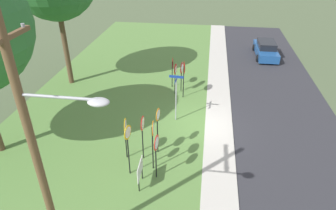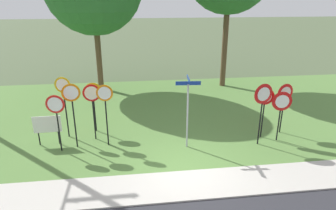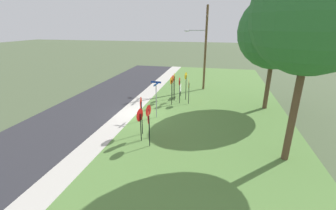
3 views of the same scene
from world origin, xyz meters
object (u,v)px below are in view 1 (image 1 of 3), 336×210
(stop_sign_far_left, at_px, (128,140))
(stop_sign_near_left, at_px, (143,129))
(yield_sign_far_left, at_px, (173,65))
(yield_sign_near_left, at_px, (184,71))
(notice_board, at_px, (140,170))
(stop_sign_center_tall, at_px, (158,122))
(stop_sign_far_center, at_px, (153,135))
(parked_sedan_distant, at_px, (266,49))
(street_name_post, at_px, (176,94))
(utility_pole, at_px, (38,145))
(stop_sign_near_right, at_px, (125,130))
(stop_sign_far_right, at_px, (156,148))
(yield_sign_far_right, at_px, (182,70))
(yield_sign_near_right, at_px, (176,72))

(stop_sign_far_left, bearing_deg, stop_sign_near_left, -8.02)
(yield_sign_far_left, bearing_deg, stop_sign_near_left, 166.55)
(yield_sign_near_left, relative_size, notice_board, 2.08)
(stop_sign_far_left, xyz_separation_m, yield_sign_far_left, (9.33, -0.80, -0.24))
(stop_sign_far_left, xyz_separation_m, stop_sign_center_tall, (1.76, -1.03, -0.07))
(stop_sign_far_center, xyz_separation_m, parked_sedan_distant, (16.31, -7.36, -1.33))
(stop_sign_near_left, distance_m, notice_board, 2.07)
(street_name_post, height_order, utility_pole, utility_pole)
(street_name_post, bearing_deg, stop_sign_near_right, 156.54)
(stop_sign_near_right, xyz_separation_m, stop_sign_far_right, (-1.19, -1.71, 0.04))
(yield_sign_far_left, relative_size, yield_sign_far_right, 1.05)
(utility_pole, distance_m, parked_sedan_distant, 23.53)
(stop_sign_center_tall, xyz_separation_m, yield_sign_near_right, (6.53, -0.10, -0.21))
(stop_sign_far_left, bearing_deg, street_name_post, -7.10)
(stop_sign_far_center, distance_m, yield_sign_near_right, 7.78)
(utility_pole, bearing_deg, parked_sedan_distant, -24.58)
(stop_sign_far_center, relative_size, parked_sedan_distant, 0.58)
(notice_board, height_order, parked_sedan_distant, parked_sedan_distant)
(yield_sign_near_right, height_order, utility_pole, utility_pole)
(stop_sign_far_right, height_order, yield_sign_far_left, stop_sign_far_right)
(stop_sign_far_center, xyz_separation_m, stop_sign_far_right, (-0.57, -0.25, -0.25))
(stop_sign_far_left, xyz_separation_m, utility_pole, (-4.24, 1.26, 2.82))
(stop_sign_far_center, distance_m, stop_sign_far_right, 0.67)
(stop_sign_near_right, height_order, yield_sign_near_right, stop_sign_near_right)
(stop_sign_far_center, distance_m, utility_pole, 5.97)
(stop_sign_near_right, height_order, street_name_post, street_name_post)
(stop_sign_far_left, height_order, stop_sign_far_right, stop_sign_far_left)
(street_name_post, bearing_deg, yield_sign_near_right, 11.40)
(yield_sign_far_left, distance_m, street_name_post, 4.47)
(yield_sign_near_right, relative_size, street_name_post, 0.76)
(stop_sign_near_right, height_order, yield_sign_near_left, yield_sign_near_left)
(yield_sign_far_right, distance_m, parked_sedan_distant, 10.59)
(yield_sign_far_left, relative_size, street_name_post, 0.78)
(stop_sign_far_center, height_order, yield_sign_far_left, stop_sign_far_center)
(stop_sign_near_left, distance_m, utility_pole, 6.40)
(stop_sign_center_tall, distance_m, yield_sign_near_right, 6.53)
(stop_sign_center_tall, relative_size, utility_pole, 0.29)
(stop_sign_near_right, bearing_deg, stop_sign_far_left, -166.89)
(yield_sign_near_left, height_order, notice_board, yield_sign_near_left)
(stop_sign_far_right, distance_m, utility_pole, 5.76)
(stop_sign_near_left, bearing_deg, stop_sign_far_center, -137.87)
(street_name_post, relative_size, parked_sedan_distant, 0.63)
(stop_sign_far_right, bearing_deg, stop_sign_far_center, 29.43)
(stop_sign_center_tall, bearing_deg, stop_sign_far_left, 155.53)
(parked_sedan_distant, bearing_deg, yield_sign_far_right, 138.85)
(utility_pole, bearing_deg, stop_sign_center_tall, -20.85)
(stop_sign_near_right, height_order, utility_pole, utility_pole)
(utility_pole, xyz_separation_m, parked_sedan_distant, (21.06, -9.63, -4.14))
(stop_sign_center_tall, relative_size, yield_sign_near_left, 1.00)
(parked_sedan_distant, bearing_deg, utility_pole, 154.96)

